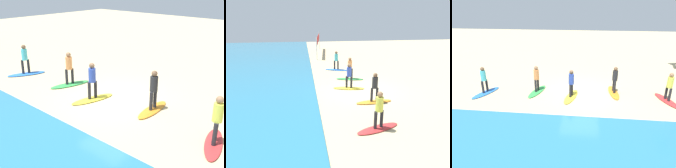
# 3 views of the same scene
# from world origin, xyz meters

# --- Properties ---
(ground_plane) EXTENTS (60.00, 60.00, 0.00)m
(ground_plane) POSITION_xyz_m (0.00, 0.00, 0.00)
(ground_plane) COLOR #CCB789
(surfboard_red) EXTENTS (1.18, 2.17, 0.09)m
(surfboard_red) POSITION_xyz_m (-5.02, 0.65, 0.04)
(surfboard_red) COLOR red
(surfboard_red) RESTS_ON ground
(surfer_red) EXTENTS (0.32, 0.44, 1.64)m
(surfer_red) POSITION_xyz_m (-5.02, 0.65, 1.04)
(surfer_red) COLOR #232328
(surfer_red) RESTS_ON surfboard_red
(surfboard_orange) EXTENTS (0.74, 2.14, 0.09)m
(surfboard_orange) POSITION_xyz_m (-2.08, -0.15, 0.04)
(surfboard_orange) COLOR orange
(surfboard_orange) RESTS_ON ground
(surfer_orange) EXTENTS (0.32, 0.46, 1.64)m
(surfer_orange) POSITION_xyz_m (-2.08, -0.15, 1.04)
(surfer_orange) COLOR #232328
(surfer_orange) RESTS_ON surfboard_orange
(surfboard_yellow) EXTENTS (1.01, 2.17, 0.09)m
(surfboard_yellow) POSITION_xyz_m (0.55, 0.74, 0.04)
(surfboard_yellow) COLOR yellow
(surfboard_yellow) RESTS_ON ground
(surfer_yellow) EXTENTS (0.32, 0.45, 1.64)m
(surfer_yellow) POSITION_xyz_m (0.55, 0.74, 1.04)
(surfer_yellow) COLOR #232328
(surfer_yellow) RESTS_ON surfboard_yellow
(surfboard_green) EXTENTS (1.08, 2.17, 0.09)m
(surfboard_green) POSITION_xyz_m (2.76, 0.21, 0.04)
(surfboard_green) COLOR green
(surfboard_green) RESTS_ON ground
(surfer_green) EXTENTS (0.32, 0.45, 1.64)m
(surfer_green) POSITION_xyz_m (2.76, 0.21, 1.04)
(surfer_green) COLOR #232328
(surfer_green) RESTS_ON surfboard_green
(surfboard_blue) EXTENTS (1.34, 2.15, 0.09)m
(surfboard_blue) POSITION_xyz_m (5.94, 0.77, 0.04)
(surfboard_blue) COLOR blue
(surfboard_blue) RESTS_ON ground
(surfer_blue) EXTENTS (0.32, 0.43, 1.64)m
(surfer_blue) POSITION_xyz_m (5.94, 0.77, 1.04)
(surfer_blue) COLOR #232328
(surfer_blue) RESTS_ON surfboard_blue
(volleyball_net) EXTENTS (9.05, 1.06, 2.50)m
(volleyball_net) POSITION_xyz_m (15.61, 1.70, 1.79)
(volleyball_net) COLOR silver
(volleyball_net) RESTS_ON ground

